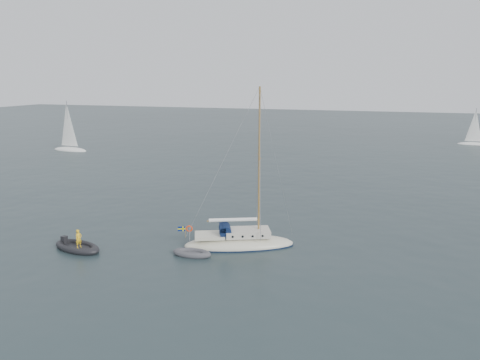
% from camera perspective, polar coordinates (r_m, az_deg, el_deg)
% --- Properties ---
extents(ground, '(300.00, 300.00, 0.00)m').
position_cam_1_polar(ground, '(32.76, 3.91, -9.25)').
color(ground, black).
rests_on(ground, ground).
extents(sailboat, '(8.44, 2.53, 12.02)m').
position_cam_1_polar(sailboat, '(34.17, -0.10, -6.67)').
color(sailboat, beige).
rests_on(sailboat, ground).
extents(dinghy, '(2.77, 1.25, 0.40)m').
position_cam_1_polar(dinghy, '(32.91, -5.89, -8.86)').
color(dinghy, '#4A4A4F').
rests_on(dinghy, ground).
extents(rib, '(4.02, 1.83, 1.56)m').
position_cam_1_polar(rib, '(35.74, -19.24, -7.65)').
color(rib, black).
rests_on(rib, ground).
extents(distant_yacht_c, '(5.33, 2.84, 7.06)m').
position_cam_1_polar(distant_yacht_c, '(95.82, 26.66, 5.65)').
color(distant_yacht_c, white).
rests_on(distant_yacht_c, ground).
extents(distant_yacht_a, '(6.66, 3.55, 8.83)m').
position_cam_1_polar(distant_yacht_a, '(83.74, -20.20, 5.94)').
color(distant_yacht_a, white).
rests_on(distant_yacht_a, ground).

